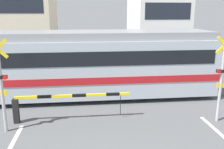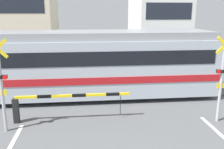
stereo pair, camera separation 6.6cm
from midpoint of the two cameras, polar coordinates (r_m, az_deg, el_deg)
name	(u,v)px [view 1 (the left image)]	position (r m, az deg, el deg)	size (l,w,h in m)	color
rail_track_near	(109,99)	(12.13, -0.87, -5.63)	(50.00, 0.10, 0.08)	#5B564C
rail_track_far	(106,90)	(13.48, -1.47, -3.58)	(50.00, 0.10, 0.08)	#5B564C
commuter_train	(40,63)	(12.50, -16.21, 2.46)	(16.83, 2.87, 3.24)	#ADB7C1
crossing_barrier_near	(51,102)	(9.88, -14.04, -6.15)	(4.46, 0.20, 1.07)	black
crossing_barrier_far	(141,66)	(16.14, 6.44, 2.05)	(4.46, 0.20, 1.07)	black
crossing_signal_left	(1,82)	(9.28, -24.22, -1.59)	(0.68, 0.15, 3.31)	#B2B2B7
crossing_signal_right	(222,76)	(10.18, 23.63, -0.22)	(0.68, 0.15, 3.31)	#B2B2B7
pedestrian	(90,58)	(17.60, -5.09, 3.78)	(0.38, 0.23, 1.72)	brown
building_left_of_street	(25,9)	(27.36, -19.35, 14.04)	(5.60, 7.20, 8.93)	beige
building_right_of_street	(157,15)	(27.85, 10.13, 13.27)	(5.21, 7.20, 7.64)	white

